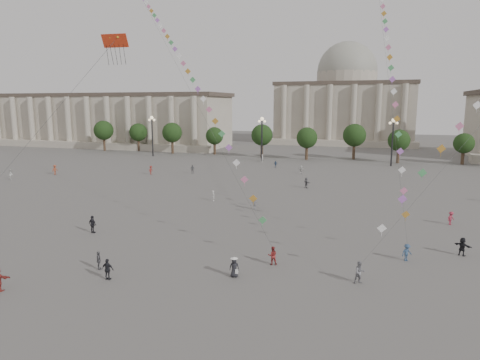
% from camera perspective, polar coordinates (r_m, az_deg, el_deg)
% --- Properties ---
extents(ground, '(360.00, 360.00, 0.00)m').
position_cam_1_polar(ground, '(35.70, -3.27, -12.60)').
color(ground, '#565451').
rests_on(ground, ground).
extents(hall_west, '(84.00, 26.22, 17.20)m').
position_cam_1_polar(hall_west, '(152.03, -17.14, 7.67)').
color(hall_west, '#A59A8A').
rests_on(hall_west, ground).
extents(hall_central, '(48.30, 34.30, 35.50)m').
position_cam_1_polar(hall_central, '(160.33, 13.87, 10.00)').
color(hall_central, '#A59A8A').
rests_on(hall_central, ground).
extents(tree_row, '(137.12, 5.12, 8.00)m').
position_cam_1_polar(tree_row, '(109.64, 11.66, 5.53)').
color(tree_row, '#3C2D1E').
rests_on(tree_row, ground).
extents(lamp_post_far_west, '(2.00, 0.90, 10.65)m').
position_cam_1_polar(lamp_post_far_west, '(115.86, -11.64, 6.74)').
color(lamp_post_far_west, '#262628').
rests_on(lamp_post_far_west, ground).
extents(lamp_post_mid_west, '(2.00, 0.90, 10.65)m').
position_cam_1_polar(lamp_post_mid_west, '(104.42, 2.94, 6.59)').
color(lamp_post_mid_west, '#262628').
rests_on(lamp_post_mid_west, ground).
extents(lamp_post_mid_east, '(2.00, 0.90, 10.65)m').
position_cam_1_polar(lamp_post_mid_east, '(100.91, 19.71, 5.89)').
color(lamp_post_mid_east, '#262628').
rests_on(lamp_post_mid_east, ground).
extents(person_crowd_0, '(0.97, 0.67, 1.53)m').
position_cam_1_polar(person_crowd_0, '(93.76, 4.76, 2.11)').
color(person_crowd_0, '#31496E').
rests_on(person_crowd_0, ground).
extents(person_crowd_1, '(1.11, 1.12, 1.82)m').
position_cam_1_polar(person_crowd_1, '(89.41, -28.22, 0.64)').
color(person_crowd_1, silver).
rests_on(person_crowd_1, ground).
extents(person_crowd_2, '(0.98, 1.38, 1.94)m').
position_cam_1_polar(person_crowd_2, '(91.79, -23.45, 1.26)').
color(person_crowd_2, '#974329').
rests_on(person_crowd_2, ground).
extents(person_crowd_3, '(1.60, 1.33, 1.72)m').
position_cam_1_polar(person_crowd_3, '(44.66, 27.53, -7.88)').
color(person_crowd_3, black).
rests_on(person_crowd_3, ground).
extents(person_crowd_4, '(1.56, 1.10, 1.62)m').
position_cam_1_polar(person_crowd_4, '(86.45, 8.16, 1.40)').
color(person_crowd_4, silver).
rests_on(person_crowd_4, ground).
extents(person_crowd_6, '(1.18, 0.86, 1.64)m').
position_cam_1_polar(person_crowd_6, '(56.47, 1.95, -3.15)').
color(person_crowd_6, slate).
rests_on(person_crowd_6, ground).
extents(person_crowd_8, '(1.12, 1.12, 1.56)m').
position_cam_1_polar(person_crowd_8, '(55.13, 26.31, -4.59)').
color(person_crowd_8, '#98293D').
rests_on(person_crowd_8, ground).
extents(person_crowd_10, '(0.52, 0.71, 1.81)m').
position_cam_1_polar(person_crowd_10, '(102.91, 3.01, 2.93)').
color(person_crowd_10, silver).
rests_on(person_crowd_10, ground).
extents(person_crowd_12, '(1.49, 1.54, 1.75)m').
position_cam_1_polar(person_crowd_12, '(71.68, 8.85, -0.37)').
color(person_crowd_12, slate).
rests_on(person_crowd_12, ground).
extents(person_crowd_13, '(0.60, 0.65, 1.50)m').
position_cam_1_polar(person_crowd_13, '(61.59, -3.57, -2.11)').
color(person_crowd_13, silver).
rests_on(person_crowd_13, ground).
extents(person_crowd_16, '(1.08, 0.73, 1.71)m').
position_cam_1_polar(person_crowd_16, '(86.14, -6.37, 1.43)').
color(person_crowd_16, slate).
rests_on(person_crowd_16, ground).
extents(person_crowd_17, '(0.80, 1.20, 1.74)m').
position_cam_1_polar(person_crowd_17, '(86.23, -11.79, 1.30)').
color(person_crowd_17, maroon).
rests_on(person_crowd_17, ground).
extents(tourist_1, '(1.21, 0.76, 1.91)m').
position_cam_1_polar(tourist_1, '(49.03, -19.05, -5.61)').
color(tourist_1, black).
rests_on(tourist_1, ground).
extents(tourist_3, '(0.92, 0.93, 1.58)m').
position_cam_1_polar(tourist_3, '(38.44, -18.31, -10.16)').
color(tourist_3, '#58575B').
rests_on(tourist_3, ground).
extents(tourist_4, '(1.03, 0.46, 1.73)m').
position_cam_1_polar(tourist_4, '(36.10, -17.23, -11.31)').
color(tourist_4, black).
rests_on(tourist_4, ground).
extents(kite_flyer_0, '(0.97, 0.87, 1.64)m').
position_cam_1_polar(kite_flyer_0, '(37.73, 4.36, -10.00)').
color(kite_flyer_0, maroon).
rests_on(kite_flyer_0, ground).
extents(kite_flyer_1, '(1.15, 1.08, 1.56)m').
position_cam_1_polar(kite_flyer_1, '(41.21, 21.35, -8.99)').
color(kite_flyer_1, navy).
rests_on(kite_flyer_1, ground).
extents(kite_flyer_2, '(1.08, 1.00, 1.77)m').
position_cam_1_polar(kite_flyer_2, '(35.17, 15.67, -11.78)').
color(kite_flyer_2, slate).
rests_on(kite_flyer_2, ground).
extents(hat_person, '(0.90, 0.71, 1.69)m').
position_cam_1_polar(hat_person, '(35.06, -0.77, -11.50)').
color(hat_person, black).
rests_on(hat_person, ground).
extents(dragon_kite, '(6.80, 5.15, 22.73)m').
position_cam_1_polar(dragon_kite, '(37.60, -16.57, 16.04)').
color(dragon_kite, red).
rests_on(dragon_kite, ground).
extents(kite_train_west, '(36.15, 39.63, 64.45)m').
position_cam_1_polar(kite_train_west, '(62.18, -8.38, 15.95)').
color(kite_train_west, '#3F3F3F').
rests_on(kite_train_west, ground).
extents(kite_train_mid, '(6.69, 49.95, 67.39)m').
position_cam_1_polar(kite_train_mid, '(66.47, 18.61, 19.67)').
color(kite_train_mid, '#3F3F3F').
rests_on(kite_train_mid, ground).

